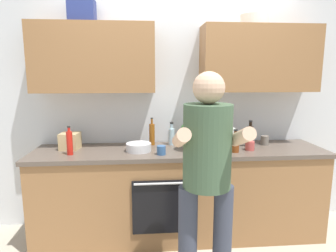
# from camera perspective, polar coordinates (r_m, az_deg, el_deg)

# --- Properties ---
(ground_plane) EXTENTS (12.00, 12.00, 0.00)m
(ground_plane) POSITION_cam_1_polar(r_m,az_deg,el_deg) (3.22, 2.21, -20.22)
(ground_plane) COLOR #B2A893
(back_wall_unit) EXTENTS (4.00, 0.38, 2.50)m
(back_wall_unit) POSITION_cam_1_polar(r_m,az_deg,el_deg) (3.05, 1.71, 7.65)
(back_wall_unit) COLOR silver
(back_wall_unit) RESTS_ON ground
(counter) EXTENTS (2.84, 0.67, 0.90)m
(counter) POSITION_cam_1_polar(r_m,az_deg,el_deg) (3.02, 2.26, -12.81)
(counter) COLOR olive
(counter) RESTS_ON ground
(person_standing) EXTENTS (0.49, 0.45, 1.64)m
(person_standing) POSITION_cam_1_polar(r_m,az_deg,el_deg) (2.10, 7.60, -8.20)
(person_standing) COLOR #383D4C
(person_standing) RESTS_ON ground
(bottle_soy) EXTENTS (0.06, 0.06, 0.27)m
(bottle_soy) POSITION_cam_1_polar(r_m,az_deg,el_deg) (3.06, 15.69, -1.79)
(bottle_soy) COLOR black
(bottle_soy) RESTS_ON counter
(bottle_vinegar) EXTENTS (0.08, 0.08, 0.22)m
(bottle_vinegar) POSITION_cam_1_polar(r_m,az_deg,el_deg) (2.82, 12.96, -3.32)
(bottle_vinegar) COLOR brown
(bottle_vinegar) RESTS_ON counter
(bottle_hotsauce) EXTENTS (0.05, 0.05, 0.26)m
(bottle_hotsauce) POSITION_cam_1_polar(r_m,az_deg,el_deg) (2.80, -18.63, -3.08)
(bottle_hotsauce) COLOR red
(bottle_hotsauce) RESTS_ON counter
(bottle_soda) EXTENTS (0.06, 0.06, 0.25)m
(bottle_soda) POSITION_cam_1_polar(r_m,az_deg,el_deg) (2.79, 10.46, -3.09)
(bottle_soda) COLOR #198C33
(bottle_soda) RESTS_ON counter
(bottle_water) EXTENTS (0.06, 0.06, 0.24)m
(bottle_water) POSITION_cam_1_polar(r_m,az_deg,el_deg) (3.02, 0.71, -1.88)
(bottle_water) COLOR silver
(bottle_water) RESTS_ON counter
(bottle_syrup) EXTENTS (0.06, 0.06, 0.28)m
(bottle_syrup) POSITION_cam_1_polar(r_m,az_deg,el_deg) (3.03, -3.15, -1.54)
(bottle_syrup) COLOR #8C4C14
(bottle_syrup) RESTS_ON counter
(cup_tea) EXTENTS (0.08, 0.08, 0.08)m
(cup_tea) POSITION_cam_1_polar(r_m,az_deg,el_deg) (2.67, -1.32, -4.74)
(cup_tea) COLOR #33598C
(cup_tea) RESTS_ON counter
(cup_ceramic) EXTENTS (0.09, 0.09, 0.09)m
(cup_ceramic) POSITION_cam_1_polar(r_m,az_deg,el_deg) (2.93, 15.66, -3.71)
(cup_ceramic) COLOR #BF4C47
(cup_ceramic) RESTS_ON counter
(cup_stoneware) EXTENTS (0.08, 0.08, 0.10)m
(cup_stoneware) POSITION_cam_1_polar(r_m,az_deg,el_deg) (3.20, 18.33, -2.65)
(cup_stoneware) COLOR slate
(cup_stoneware) RESTS_ON counter
(mixing_bowl) EXTENTS (0.24, 0.24, 0.08)m
(mixing_bowl) POSITION_cam_1_polar(r_m,az_deg,el_deg) (2.80, -5.75, -4.12)
(mixing_bowl) COLOR silver
(mixing_bowl) RESTS_ON counter
(potted_herb) EXTENTS (0.22, 0.22, 0.29)m
(potted_herb) POSITION_cam_1_polar(r_m,az_deg,el_deg) (2.80, 4.58, -1.45)
(potted_herb) COLOR #9E6647
(potted_herb) RESTS_ON counter
(grocery_bag_bread) EXTENTS (0.19, 0.19, 0.16)m
(grocery_bag_bread) POSITION_cam_1_polar(r_m,az_deg,el_deg) (3.01, -18.56, -2.80)
(grocery_bag_bread) COLOR tan
(grocery_bag_bread) RESTS_ON counter
(grocery_bag_produce) EXTENTS (0.25, 0.19, 0.20)m
(grocery_bag_produce) POSITION_cam_1_polar(r_m,az_deg,el_deg) (3.00, 10.46, -2.13)
(grocery_bag_produce) COLOR silver
(grocery_bag_produce) RESTS_ON counter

